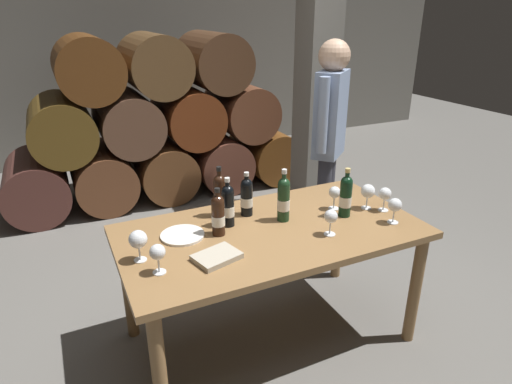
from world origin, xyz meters
name	(u,v)px	position (x,y,z in m)	size (l,w,h in m)	color
ground_plane	(270,336)	(0.00, 0.00, 0.00)	(14.00, 14.00, 0.00)	#66635E
cellar_back_wall	(124,51)	(0.00, 4.20, 1.40)	(10.00, 0.24, 2.80)	slate
barrel_stack	(159,126)	(0.00, 2.60, 0.75)	(3.12, 0.90, 1.69)	#512C26
stone_pillar	(317,79)	(1.30, 1.60, 1.30)	(0.32, 0.32, 2.60)	slate
dining_table	(271,243)	(0.00, 0.00, 0.67)	(1.70, 0.90, 0.76)	olive
wine_bottle_0	(228,205)	(-0.20, 0.15, 0.89)	(0.07, 0.07, 0.29)	black
wine_bottle_1	(284,199)	(0.11, 0.07, 0.90)	(0.07, 0.07, 0.32)	#19381E
wine_bottle_2	(346,196)	(0.47, -0.04, 0.89)	(0.07, 0.07, 0.30)	black
wine_bottle_3	(220,195)	(-0.20, 0.29, 0.89)	(0.07, 0.07, 0.31)	black
wine_bottle_4	(247,196)	(-0.05, 0.23, 0.88)	(0.07, 0.07, 0.27)	black
wine_bottle_5	(218,215)	(-0.29, 0.07, 0.88)	(0.07, 0.07, 0.27)	black
wine_glass_0	(138,240)	(-0.74, -0.02, 0.87)	(0.09, 0.09, 0.16)	white
wine_glass_1	(368,192)	(0.66, -0.01, 0.87)	(0.09, 0.09, 0.16)	white
wine_glass_2	(395,206)	(0.67, -0.24, 0.87)	(0.08, 0.08, 0.15)	white
wine_glass_3	(335,193)	(0.47, 0.07, 0.86)	(0.07, 0.07, 0.15)	white
wine_glass_4	(158,253)	(-0.68, -0.17, 0.87)	(0.08, 0.08, 0.15)	white
wine_glass_5	(385,194)	(0.73, -0.08, 0.87)	(0.08, 0.08, 0.15)	white
wine_glass_6	(331,217)	(0.26, -0.20, 0.87)	(0.07, 0.07, 0.15)	white
tasting_notebook	(217,257)	(-0.39, -0.17, 0.77)	(0.22, 0.16, 0.03)	#B2A893
serving_plate	(182,235)	(-0.48, 0.13, 0.77)	(0.24, 0.24, 0.01)	white
sommelier_presenting	(329,131)	(0.88, 0.75, 1.04)	(0.40, 0.35, 1.72)	#383842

